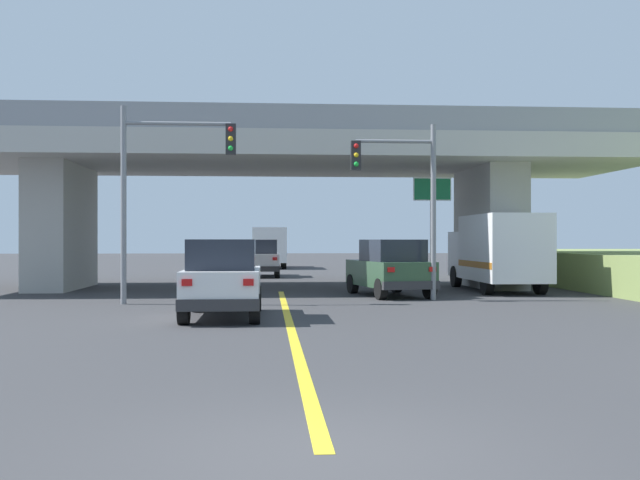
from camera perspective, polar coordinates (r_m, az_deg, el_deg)
ground at (r=31.31m, az=-3.10°, el=-3.67°), size 160.00×160.00×0.00m
overpass_bridge at (r=31.37m, az=-3.10°, el=5.10°), size 29.93×9.42×6.90m
lane_divider_stripe at (r=17.98m, az=-2.36°, el=-6.39°), size 0.20×21.90×0.01m
suv_lead at (r=19.28m, az=-7.45°, el=-2.95°), size 1.94×4.30×2.02m
suv_crossing at (r=26.61m, az=5.42°, el=-2.14°), size 2.76×4.57×2.02m
box_truck at (r=29.94m, az=13.47°, el=-0.83°), size 2.33×6.63×2.97m
sedan_oncoming at (r=40.76m, az=-4.50°, el=-1.39°), size 1.93×4.73×2.02m
traffic_signal_nearside at (r=24.92m, az=6.66°, el=4.01°), size 2.86×0.36×5.86m
traffic_signal_farside at (r=23.83m, az=-12.15°, el=4.85°), size 3.58×0.36×6.19m
highway_sign at (r=29.35m, az=8.60°, el=2.63°), size 1.50×0.17×4.60m
semi_truck_distant at (r=53.07m, az=-3.90°, el=-0.51°), size 2.33×6.76×2.86m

